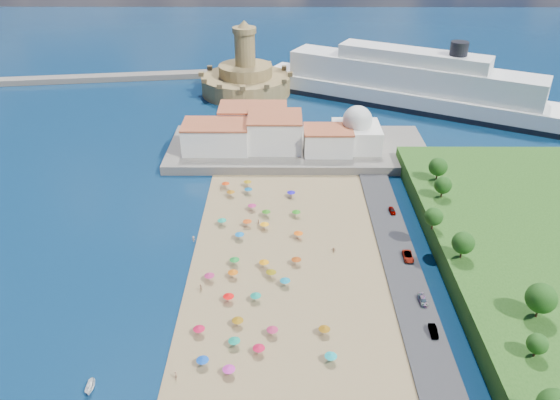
{
  "coord_description": "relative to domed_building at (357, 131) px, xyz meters",
  "views": [
    {
      "loc": [
        4.61,
        -102.88,
        80.71
      ],
      "look_at": [
        4.0,
        25.0,
        8.0
      ],
      "focal_mm": 35.0,
      "sensor_mm": 36.0,
      "label": 1
    }
  ],
  "objects": [
    {
      "name": "beachgoers",
      "position": [
        -33.36,
        -71.75,
        -7.86
      ],
      "size": [
        37.79,
        95.85,
        1.86
      ],
      "color": "tan",
      "rests_on": "beach"
    },
    {
      "name": "parked_cars",
      "position": [
        6.0,
        -75.53,
        -7.6
      ],
      "size": [
        2.52,
        80.69,
        1.44
      ],
      "color": "gray",
      "rests_on": "promenade"
    },
    {
      "name": "fortress",
      "position": [
        -42.0,
        67.0,
        -2.29
      ],
      "size": [
        40.0,
        40.0,
        32.4
      ],
      "color": "#9D814E",
      "rests_on": "ground"
    },
    {
      "name": "hillside_trees",
      "position": [
        19.22,
        -77.68,
        1.15
      ],
      "size": [
        18.6,
        107.8,
        7.82
      ],
      "color": "#382314",
      "rests_on": "hillside"
    },
    {
      "name": "breakwater",
      "position": [
        -140.0,
        82.0,
        -7.67
      ],
      "size": [
        199.03,
        34.77,
        2.6
      ],
      "primitive_type": "cube",
      "rotation": [
        0.0,
        0.0,
        0.14
      ],
      "color": "#59544C",
      "rests_on": "ground"
    },
    {
      "name": "beach_parasols",
      "position": [
        -31.59,
        -82.05,
        -6.83
      ],
      "size": [
        33.32,
        114.64,
        2.2
      ],
      "color": "gray",
      "rests_on": "beach"
    },
    {
      "name": "terrace",
      "position": [
        -20.0,
        2.0,
        -7.47
      ],
      "size": [
        90.0,
        36.0,
        3.0
      ],
      "primitive_type": "cube",
      "color": "#59544C",
      "rests_on": "ground"
    },
    {
      "name": "domed_building",
      "position": [
        0.0,
        0.0,
        0.0
      ],
      "size": [
        16.0,
        16.0,
        15.0
      ],
      "color": "silver",
      "rests_on": "terrace"
    },
    {
      "name": "waterfront_buildings",
      "position": [
        -33.05,
        2.64,
        -1.1
      ],
      "size": [
        57.0,
        29.0,
        11.0
      ],
      "color": "silver",
      "rests_on": "terrace"
    },
    {
      "name": "ground",
      "position": [
        -30.0,
        -71.0,
        -8.97
      ],
      "size": [
        700.0,
        700.0,
        0.0
      ],
      "primitive_type": "plane",
      "color": "#071938",
      "rests_on": "ground"
    },
    {
      "name": "jetty",
      "position": [
        -42.0,
        37.0,
        -7.77
      ],
      "size": [
        18.0,
        70.0,
        2.4
      ],
      "primitive_type": "cube",
      "color": "#59544C",
      "rests_on": "ground"
    },
    {
      "name": "cruise_ship",
      "position": [
        28.66,
        50.82,
        -0.33
      ],
      "size": [
        127.44,
        80.17,
        29.19
      ],
      "color": "black",
      "rests_on": "ground"
    }
  ]
}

